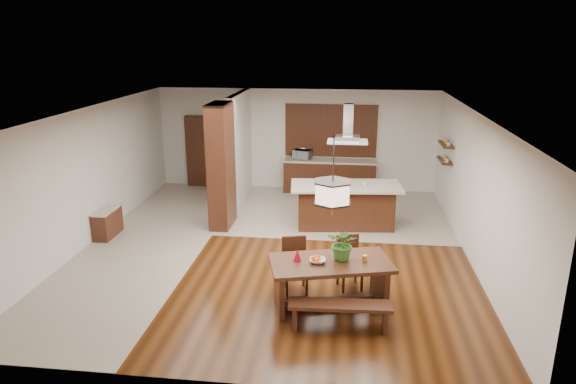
# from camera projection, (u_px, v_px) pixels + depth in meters

# --- Properties ---
(room_shell) EXTENTS (9.00, 9.04, 2.92)m
(room_shell) POSITION_uv_depth(u_px,v_px,m) (273.00, 153.00, 10.37)
(room_shell) COLOR #371B0A
(room_shell) RESTS_ON ground
(tile_hallway) EXTENTS (2.50, 9.00, 0.01)m
(tile_hallway) POSITION_uv_depth(u_px,v_px,m) (151.00, 241.00, 11.28)
(tile_hallway) COLOR #B3A595
(tile_hallway) RESTS_ON ground
(tile_kitchen) EXTENTS (5.50, 4.00, 0.01)m
(tile_kitchen) POSITION_uv_depth(u_px,v_px,m) (336.00, 211.00, 13.20)
(tile_kitchen) COLOR #B3A595
(tile_kitchen) RESTS_ON ground
(soffit_band) EXTENTS (8.00, 9.00, 0.02)m
(soffit_band) POSITION_uv_depth(u_px,v_px,m) (273.00, 112.00, 10.13)
(soffit_band) COLOR #3E230F
(soffit_band) RESTS_ON room_shell
(partition_pier) EXTENTS (0.45, 1.00, 2.90)m
(partition_pier) POSITION_uv_depth(u_px,v_px,m) (221.00, 166.00, 11.85)
(partition_pier) COLOR black
(partition_pier) RESTS_ON ground
(partition_stub) EXTENTS (0.18, 2.40, 2.90)m
(partition_stub) POSITION_uv_depth(u_px,v_px,m) (240.00, 147.00, 13.84)
(partition_stub) COLOR silver
(partition_stub) RESTS_ON ground
(hallway_console) EXTENTS (0.37, 0.88, 0.63)m
(hallway_console) POSITION_uv_depth(u_px,v_px,m) (107.00, 223.00, 11.50)
(hallway_console) COLOR black
(hallway_console) RESTS_ON ground
(hallway_doorway) EXTENTS (1.10, 0.20, 2.10)m
(hallway_doorway) POSITION_uv_depth(u_px,v_px,m) (205.00, 152.00, 15.15)
(hallway_doorway) COLOR black
(hallway_doorway) RESTS_ON ground
(rear_counter) EXTENTS (2.60, 0.62, 0.95)m
(rear_counter) POSITION_uv_depth(u_px,v_px,m) (330.00, 176.00, 14.71)
(rear_counter) COLOR black
(rear_counter) RESTS_ON ground
(kitchen_window) EXTENTS (2.60, 0.08, 1.50)m
(kitchen_window) POSITION_uv_depth(u_px,v_px,m) (331.00, 130.00, 14.58)
(kitchen_window) COLOR brown
(kitchen_window) RESTS_ON room_shell
(shelf_lower) EXTENTS (0.26, 0.90, 0.04)m
(shelf_lower) POSITION_uv_depth(u_px,v_px,m) (445.00, 160.00, 12.59)
(shelf_lower) COLOR black
(shelf_lower) RESTS_ON room_shell
(shelf_upper) EXTENTS (0.26, 0.90, 0.04)m
(shelf_upper) POSITION_uv_depth(u_px,v_px,m) (446.00, 144.00, 12.48)
(shelf_upper) COLOR black
(shelf_upper) RESTS_ON room_shell
(dining_table) EXTENTS (2.15, 1.44, 0.82)m
(dining_table) POSITION_uv_depth(u_px,v_px,m) (330.00, 273.00, 8.42)
(dining_table) COLOR black
(dining_table) RESTS_ON ground
(dining_bench) EXTENTS (1.59, 0.42, 0.44)m
(dining_bench) POSITION_uv_depth(u_px,v_px,m) (340.00, 316.00, 7.86)
(dining_bench) COLOR black
(dining_bench) RESTS_ON ground
(dining_chair_left) EXTENTS (0.52, 0.52, 0.97)m
(dining_chair_left) POSITION_uv_depth(u_px,v_px,m) (295.00, 266.00, 8.96)
(dining_chair_left) COLOR black
(dining_chair_left) RESTS_ON ground
(dining_chair_right) EXTENTS (0.53, 0.53, 0.95)m
(dining_chair_right) POSITION_uv_depth(u_px,v_px,m) (350.00, 263.00, 9.09)
(dining_chair_right) COLOR black
(dining_chair_right) RESTS_ON ground
(pendant_lantern) EXTENTS (0.64, 0.64, 1.31)m
(pendant_lantern) POSITION_uv_depth(u_px,v_px,m) (333.00, 177.00, 7.94)
(pendant_lantern) COLOR beige
(pendant_lantern) RESTS_ON room_shell
(foliage_plant) EXTENTS (0.62, 0.57, 0.56)m
(foliage_plant) POSITION_uv_depth(u_px,v_px,m) (344.00, 244.00, 8.34)
(foliage_plant) COLOR #356A23
(foliage_plant) RESTS_ON dining_table
(fruit_bowl) EXTENTS (0.29, 0.29, 0.06)m
(fruit_bowl) POSITION_uv_depth(u_px,v_px,m) (318.00, 261.00, 8.31)
(fruit_bowl) COLOR beige
(fruit_bowl) RESTS_ON dining_table
(napkin_cone) EXTENTS (0.18, 0.18, 0.21)m
(napkin_cone) POSITION_uv_depth(u_px,v_px,m) (297.00, 255.00, 8.35)
(napkin_cone) COLOR #AD0C1F
(napkin_cone) RESTS_ON dining_table
(gold_ornament) EXTENTS (0.08, 0.08, 0.11)m
(gold_ornament) POSITION_uv_depth(u_px,v_px,m) (365.00, 258.00, 8.34)
(gold_ornament) COLOR gold
(gold_ornament) RESTS_ON dining_table
(kitchen_island) EXTENTS (2.62, 1.34, 1.04)m
(kitchen_island) POSITION_uv_depth(u_px,v_px,m) (345.00, 205.00, 12.01)
(kitchen_island) COLOR black
(kitchen_island) RESTS_ON ground
(range_hood) EXTENTS (0.90, 0.55, 0.87)m
(range_hood) POSITION_uv_depth(u_px,v_px,m) (348.00, 123.00, 11.44)
(range_hood) COLOR silver
(range_hood) RESTS_ON room_shell
(island_cup) EXTENTS (0.13, 0.13, 0.09)m
(island_cup) POSITION_uv_depth(u_px,v_px,m) (365.00, 184.00, 11.73)
(island_cup) COLOR silver
(island_cup) RESTS_ON kitchen_island
(microwave) EXTENTS (0.57, 0.47, 0.27)m
(microwave) POSITION_uv_depth(u_px,v_px,m) (302.00, 155.00, 14.62)
(microwave) COLOR silver
(microwave) RESTS_ON rear_counter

